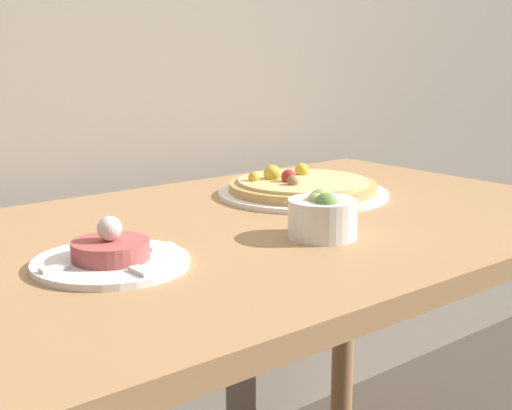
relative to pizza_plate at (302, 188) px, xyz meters
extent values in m
cube|color=#AD7F51|center=(-0.20, -0.12, -0.03)|extent=(1.24, 0.79, 0.03)
cylinder|color=#AD7F51|center=(0.37, 0.22, -0.41)|extent=(0.06, 0.06, 0.72)
cylinder|color=white|center=(0.00, 0.00, -0.01)|extent=(0.35, 0.35, 0.01)
cylinder|color=tan|center=(0.00, 0.00, 0.00)|extent=(0.30, 0.30, 0.02)
cylinder|color=#E0C684|center=(0.00, 0.00, 0.01)|extent=(0.26, 0.26, 0.01)
sphere|color=gold|center=(-0.08, 0.05, 0.02)|extent=(0.02, 0.02, 0.02)
sphere|color=gold|center=(-0.04, 0.05, 0.03)|extent=(0.04, 0.04, 0.04)
sphere|color=gold|center=(0.04, 0.05, 0.03)|extent=(0.03, 0.03, 0.03)
sphere|color=#997047|center=(-0.05, -0.03, 0.02)|extent=(0.02, 0.02, 0.02)
sphere|color=#B22D23|center=(-0.04, 0.00, 0.03)|extent=(0.03, 0.03, 0.03)
cylinder|color=white|center=(-0.53, -0.18, -0.01)|extent=(0.22, 0.22, 0.01)
cylinder|color=#B2514C|center=(-0.53, -0.18, 0.01)|extent=(0.11, 0.11, 0.03)
sphere|color=silver|center=(-0.53, -0.18, 0.04)|extent=(0.03, 0.03, 0.03)
cube|color=white|center=(-0.45, -0.18, 0.00)|extent=(0.04, 0.02, 0.01)
cube|color=white|center=(-0.53, -0.09, 0.00)|extent=(0.02, 0.04, 0.01)
cube|color=white|center=(-0.61, -0.18, 0.00)|extent=(0.04, 0.02, 0.01)
cube|color=white|center=(-0.53, -0.26, 0.00)|extent=(0.02, 0.04, 0.01)
cylinder|color=white|center=(-0.20, -0.26, 0.01)|extent=(0.11, 0.11, 0.06)
sphere|color=#B7BC70|center=(-0.21, -0.25, 0.04)|extent=(0.03, 0.03, 0.03)
sphere|color=#A3B25B|center=(-0.18, -0.24, 0.04)|extent=(0.03, 0.03, 0.03)
sphere|color=#A3B25B|center=(-0.20, -0.25, 0.04)|extent=(0.03, 0.03, 0.03)
sphere|color=#668E42|center=(-0.20, -0.26, 0.04)|extent=(0.03, 0.03, 0.03)
sphere|color=#A3B25B|center=(-0.19, -0.25, 0.04)|extent=(0.04, 0.04, 0.04)
sphere|color=#668E42|center=(-0.21, -0.27, 0.04)|extent=(0.04, 0.04, 0.04)
camera|label=1|loc=(-0.97, -1.04, 0.29)|focal=50.00mm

